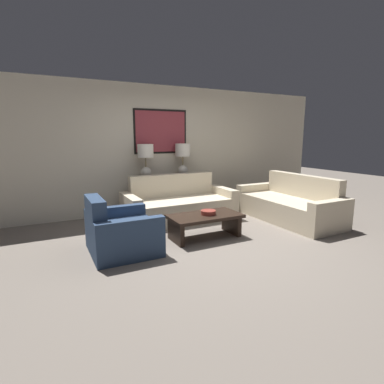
% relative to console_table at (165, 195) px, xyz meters
% --- Properties ---
extents(ground_plane, '(20.00, 20.00, 0.00)m').
position_rel_console_table_xyz_m(ground_plane, '(0.00, -2.08, -0.37)').
color(ground_plane, slate).
extents(back_wall, '(8.35, 0.12, 2.65)m').
position_rel_console_table_xyz_m(back_wall, '(0.00, 0.26, 0.96)').
color(back_wall, beige).
rests_on(back_wall, ground_plane).
extents(console_table, '(1.38, 0.36, 0.75)m').
position_rel_console_table_xyz_m(console_table, '(0.00, 0.00, 0.00)').
color(console_table, '#332319').
rests_on(console_table, ground_plane).
extents(table_lamp_left, '(0.32, 0.32, 0.70)m').
position_rel_console_table_xyz_m(table_lamp_left, '(-0.42, 0.00, 0.82)').
color(table_lamp_left, silver).
rests_on(table_lamp_left, console_table).
extents(table_lamp_right, '(0.32, 0.32, 0.70)m').
position_rel_console_table_xyz_m(table_lamp_right, '(0.42, 0.00, 0.82)').
color(table_lamp_right, silver).
rests_on(table_lamp_right, console_table).
extents(couch_by_back_wall, '(2.11, 0.92, 0.86)m').
position_rel_console_table_xyz_m(couch_by_back_wall, '(0.00, -0.69, -0.09)').
color(couch_by_back_wall, beige).
rests_on(couch_by_back_wall, ground_plane).
extents(couch_by_side, '(0.92, 2.11, 0.86)m').
position_rel_console_table_xyz_m(couch_by_side, '(1.91, -1.67, -0.09)').
color(couch_by_side, beige).
rests_on(couch_by_side, ground_plane).
extents(coffee_table, '(1.15, 0.61, 0.38)m').
position_rel_console_table_xyz_m(coffee_table, '(-0.07, -1.84, -0.09)').
color(coffee_table, black).
rests_on(coffee_table, ground_plane).
extents(decorative_bowl, '(0.24, 0.24, 0.07)m').
position_rel_console_table_xyz_m(decorative_bowl, '(-0.02, -1.85, 0.04)').
color(decorative_bowl, '#93382D').
rests_on(decorative_bowl, coffee_table).
extents(armchair_near_back_wall, '(0.90, 0.96, 0.81)m').
position_rel_console_table_xyz_m(armchair_near_back_wall, '(-1.42, -1.83, -0.10)').
color(armchair_near_back_wall, navy).
rests_on(armchair_near_back_wall, ground_plane).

